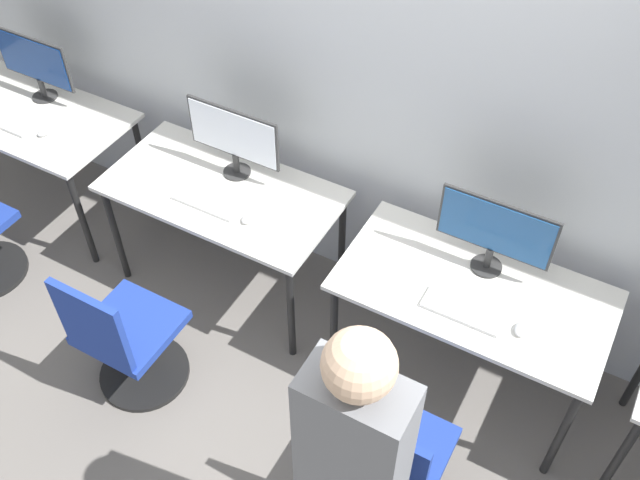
# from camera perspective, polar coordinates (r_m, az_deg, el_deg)

# --- Properties ---
(ground_plane) EXTENTS (20.00, 20.00, 0.00)m
(ground_plane) POSITION_cam_1_polar(r_m,az_deg,el_deg) (3.96, -0.95, -10.23)
(ground_plane) COLOR slate
(wall_back) EXTENTS (12.00, 0.05, 2.80)m
(wall_back) POSITION_cam_1_polar(r_m,az_deg,el_deg) (3.47, 5.44, 12.76)
(wall_back) COLOR #B7BCC1
(wall_back) RESTS_ON ground_plane
(desk_far_left) EXTENTS (1.27, 0.67, 0.74)m
(desk_far_left) POSITION_cam_1_polar(r_m,az_deg,el_deg) (4.74, -22.24, 8.73)
(desk_far_left) COLOR silver
(desk_far_left) RESTS_ON ground_plane
(monitor_far_left) EXTENTS (0.55, 0.15, 0.42)m
(monitor_far_left) POSITION_cam_1_polar(r_m,az_deg,el_deg) (4.66, -21.90, 13.02)
(monitor_far_left) COLOR #2D2D2D
(monitor_far_left) RESTS_ON desk_far_left
(keyboard_far_left) EXTENTS (0.37, 0.13, 0.02)m
(keyboard_far_left) POSITION_cam_1_polar(r_m,az_deg,el_deg) (4.63, -23.69, 8.65)
(keyboard_far_left) COLOR silver
(keyboard_far_left) RESTS_ON desk_far_left
(mouse_far_left) EXTENTS (0.06, 0.09, 0.03)m
(mouse_far_left) POSITION_cam_1_polar(r_m,az_deg,el_deg) (4.46, -21.19, 8.08)
(mouse_far_left) COLOR silver
(mouse_far_left) RESTS_ON desk_far_left
(desk_left) EXTENTS (1.27, 0.67, 0.74)m
(desk_left) POSITION_cam_1_polar(r_m,az_deg,el_deg) (3.90, -7.77, 3.22)
(desk_left) COLOR silver
(desk_left) RESTS_ON ground_plane
(monitor_left) EXTENTS (0.55, 0.15, 0.42)m
(monitor_left) POSITION_cam_1_polar(r_m,az_deg,el_deg) (3.78, -6.93, 8.16)
(monitor_left) COLOR #2D2D2D
(monitor_left) RESTS_ON desk_left
(keyboard_left) EXTENTS (0.37, 0.13, 0.02)m
(keyboard_left) POSITION_cam_1_polar(r_m,az_deg,el_deg) (3.77, -9.00, 3.04)
(keyboard_left) COLOR silver
(keyboard_left) RESTS_ON desk_left
(mouse_left) EXTENTS (0.06, 0.09, 0.03)m
(mouse_left) POSITION_cam_1_polar(r_m,az_deg,el_deg) (3.64, -5.75, 1.75)
(mouse_left) COLOR silver
(mouse_left) RESTS_ON desk_left
(office_chair_left) EXTENTS (0.48, 0.48, 0.89)m
(office_chair_left) POSITION_cam_1_polar(r_m,az_deg,el_deg) (3.75, -15.26, -7.88)
(office_chair_left) COLOR black
(office_chair_left) RESTS_ON ground_plane
(desk_right) EXTENTS (1.27, 0.67, 0.74)m
(desk_right) POSITION_cam_1_polar(r_m,az_deg,el_deg) (3.47, 12.05, -4.68)
(desk_right) COLOR silver
(desk_right) RESTS_ON ground_plane
(monitor_right) EXTENTS (0.55, 0.15, 0.42)m
(monitor_right) POSITION_cam_1_polar(r_m,az_deg,el_deg) (3.34, 13.83, 0.67)
(monitor_right) COLOR #2D2D2D
(monitor_right) RESTS_ON desk_right
(keyboard_right) EXTENTS (0.37, 0.13, 0.02)m
(keyboard_right) POSITION_cam_1_polar(r_m,az_deg,el_deg) (3.30, 11.34, -5.56)
(keyboard_right) COLOR silver
(keyboard_right) RESTS_ON desk_right
(mouse_right) EXTENTS (0.06, 0.09, 0.03)m
(mouse_right) POSITION_cam_1_polar(r_m,az_deg,el_deg) (3.29, 15.81, -6.87)
(mouse_right) COLOR silver
(mouse_right) RESTS_ON desk_right
(office_chair_right) EXTENTS (0.48, 0.48, 0.89)m
(office_chair_right) POSITION_cam_1_polar(r_m,az_deg,el_deg) (3.29, 5.63, -17.49)
(office_chair_right) COLOR black
(office_chair_right) RESTS_ON ground_plane
(person_right) EXTENTS (0.36, 0.23, 1.71)m
(person_right) POSITION_cam_1_polar(r_m,az_deg,el_deg) (2.62, 2.56, -18.01)
(person_right) COLOR #232328
(person_right) RESTS_ON ground_plane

